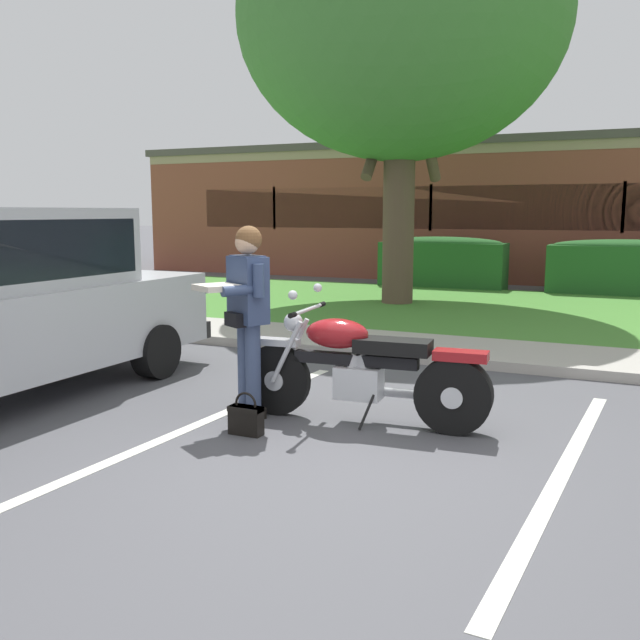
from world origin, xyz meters
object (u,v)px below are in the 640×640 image
Objects in this scene: shade_tree at (402,19)px; rider_person at (246,306)px; motorcycle at (371,370)px; hedge_left at (443,261)px; hedge_center_left at (629,267)px; brick_building at (628,211)px; handbag at (246,417)px.

rider_person is at bearing -81.35° from shade_tree.
motorcycle is 0.76× the size of hedge_left.
shade_tree is at bearing -140.34° from hedge_center_left.
brick_building is at bearing 59.61° from hedge_left.
brick_building is (2.46, 18.15, 1.71)m from handbag.
shade_tree is 2.70× the size of hedge_left.
shade_tree reaches higher than handbag.
handbag is 0.05× the size of shade_tree.
handbag is at bearing -61.18° from rider_person.
shade_tree reaches higher than hedge_center_left.
brick_building reaches higher than hedge_center_left.
brick_building is at bearing 84.69° from motorcycle.
shade_tree reaches higher than brick_building.
handbag is at bearing -97.71° from brick_building.
motorcycle is at bearing -99.57° from hedge_center_left.
brick_building is at bearing 91.82° from hedge_center_left.
handbag is (0.23, -0.41, -0.86)m from rider_person.
handbag is 0.12× the size of hedge_left.
motorcycle is 0.28× the size of shade_tree.
hedge_left is at bearing 101.65° from motorcycle.
hedge_left reaches higher than handbag.
hedge_left is at bearing -180.00° from hedge_center_left.
motorcycle is at bearing 40.13° from handbag.
hedge_center_left is at bearing 80.43° from motorcycle.
rider_person is at bearing -104.54° from hedge_center_left.
rider_person reaches higher than motorcycle.
hedge_left reaches higher than motorcycle.
rider_person reaches higher than handbag.
motorcycle is 11.02m from hedge_center_left.
motorcycle is 17.58m from brick_building.
shade_tree is 2.41× the size of hedge_center_left.
motorcycle is 0.68× the size of hedge_center_left.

